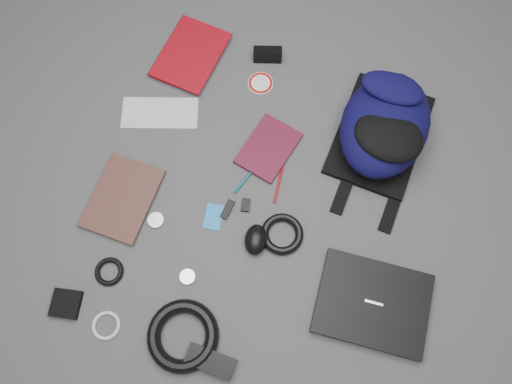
% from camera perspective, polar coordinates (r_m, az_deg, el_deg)
% --- Properties ---
extents(ground, '(4.00, 4.00, 0.00)m').
position_cam_1_polar(ground, '(1.53, 0.00, -0.24)').
color(ground, '#4F4F51').
rests_on(ground, ground).
extents(backpack, '(0.34, 0.44, 0.17)m').
position_cam_1_polar(backpack, '(1.58, 14.54, 7.48)').
color(backpack, black).
rests_on(backpack, ground).
extents(laptop, '(0.32, 0.25, 0.03)m').
position_cam_1_polar(laptop, '(1.48, 13.19, -12.28)').
color(laptop, black).
rests_on(laptop, ground).
extents(textbook_red, '(0.23, 0.29, 0.03)m').
position_cam_1_polar(textbook_red, '(1.79, -10.34, 16.21)').
color(textbook_red, maroon).
rests_on(textbook_red, ground).
extents(comic_book, '(0.21, 0.27, 0.02)m').
position_cam_1_polar(comic_book, '(1.61, -17.89, 0.37)').
color(comic_book, '#A8470C').
rests_on(comic_book, ground).
extents(envelope, '(0.27, 0.17, 0.00)m').
position_cam_1_polar(envelope, '(1.67, -10.92, 8.87)').
color(envelope, silver).
rests_on(envelope, ground).
extents(dvd_case, '(0.19, 0.23, 0.02)m').
position_cam_1_polar(dvd_case, '(1.58, 1.42, 5.02)').
color(dvd_case, '#470D1E').
rests_on(dvd_case, ground).
extents(compact_camera, '(0.10, 0.05, 0.05)m').
position_cam_1_polar(compact_camera, '(1.73, 1.33, 15.42)').
color(compact_camera, black).
rests_on(compact_camera, ground).
extents(sticker_disc, '(0.09, 0.09, 0.00)m').
position_cam_1_polar(sticker_disc, '(1.70, 0.52, 12.33)').
color(sticker_disc, white).
rests_on(sticker_disc, ground).
extents(pen_teal, '(0.07, 0.15, 0.01)m').
position_cam_1_polar(pen_teal, '(1.55, -0.68, 2.15)').
color(pen_teal, '#0B596B').
rests_on(pen_teal, ground).
extents(pen_red, '(0.01, 0.14, 0.01)m').
position_cam_1_polar(pen_red, '(1.54, 2.63, 1.04)').
color(pen_red, '#A30C11').
rests_on(pen_red, ground).
extents(id_badge, '(0.06, 0.09, 0.00)m').
position_cam_1_polar(id_badge, '(1.52, -4.87, -2.84)').
color(id_badge, '#1C81D5').
rests_on(id_badge, ground).
extents(usb_black, '(0.03, 0.06, 0.01)m').
position_cam_1_polar(usb_black, '(1.52, -3.27, -2.00)').
color(usb_black, black).
rests_on(usb_black, ground).
extents(key_fob, '(0.03, 0.04, 0.01)m').
position_cam_1_polar(key_fob, '(1.52, -1.19, -1.50)').
color(key_fob, black).
rests_on(key_fob, ground).
extents(mouse, '(0.08, 0.10, 0.05)m').
position_cam_1_polar(mouse, '(1.47, -0.02, -5.46)').
color(mouse, black).
rests_on(mouse, ground).
extents(headphone_left, '(0.06, 0.06, 0.01)m').
position_cam_1_polar(headphone_left, '(1.53, -11.38, -3.19)').
color(headphone_left, '#B4B5B7').
rests_on(headphone_left, ground).
extents(headphone_right, '(0.06, 0.06, 0.01)m').
position_cam_1_polar(headphone_right, '(1.48, -7.83, -9.58)').
color(headphone_right, silver).
rests_on(headphone_right, ground).
extents(cable_coil, '(0.13, 0.13, 0.02)m').
position_cam_1_polar(cable_coil, '(1.49, 3.00, -4.82)').
color(cable_coil, black).
rests_on(cable_coil, ground).
extents(power_brick, '(0.14, 0.07, 0.03)m').
position_cam_1_polar(power_brick, '(1.44, -5.21, -18.69)').
color(power_brick, black).
rests_on(power_brick, ground).
extents(power_cord_coil, '(0.24, 0.24, 0.04)m').
position_cam_1_polar(power_cord_coil, '(1.45, -8.34, -15.95)').
color(power_cord_coil, black).
rests_on(power_cord_coil, ground).
extents(pouch, '(0.09, 0.09, 0.02)m').
position_cam_1_polar(pouch, '(1.55, -20.89, -11.83)').
color(pouch, black).
rests_on(pouch, ground).
extents(earbud_coil, '(0.09, 0.09, 0.02)m').
position_cam_1_polar(earbud_coil, '(1.53, -16.43, -8.71)').
color(earbud_coil, black).
rests_on(earbud_coil, ground).
extents(white_cable_coil, '(0.08, 0.08, 0.01)m').
position_cam_1_polar(white_cable_coil, '(1.51, -16.76, -14.40)').
color(white_cable_coil, silver).
rests_on(white_cable_coil, ground).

